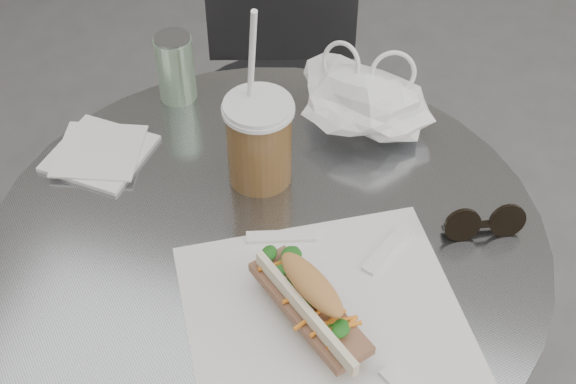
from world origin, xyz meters
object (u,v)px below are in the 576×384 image
(cafe_table, at_px, (270,350))
(chair_far, at_px, (283,150))
(banh_mi, at_px, (310,302))
(iced_coffee, at_px, (259,140))
(sunglasses, at_px, (484,224))
(drink_can, at_px, (175,68))

(cafe_table, relative_size, chair_far, 0.98)
(cafe_table, height_order, banh_mi, banh_mi)
(cafe_table, distance_m, iced_coffee, 0.36)
(sunglasses, relative_size, drink_can, 0.96)
(banh_mi, relative_size, sunglasses, 2.12)
(drink_can, bearing_deg, cafe_table, -46.53)
(iced_coffee, distance_m, drink_can, 0.23)
(chair_far, xyz_separation_m, drink_can, (-0.07, -0.34, 0.45))
(cafe_table, height_order, drink_can, drink_can)
(drink_can, bearing_deg, sunglasses, -16.93)
(iced_coffee, relative_size, drink_can, 2.55)
(cafe_table, bearing_deg, chair_far, 105.65)
(chair_far, relative_size, iced_coffee, 2.68)
(sunglasses, bearing_deg, drink_can, 138.15)
(cafe_table, bearing_deg, drink_can, 133.47)
(chair_far, xyz_separation_m, sunglasses, (0.44, -0.49, 0.41))
(iced_coffee, bearing_deg, cafe_table, -66.91)
(banh_mi, height_order, sunglasses, banh_mi)
(chair_far, bearing_deg, drink_can, 60.66)
(chair_far, distance_m, iced_coffee, 0.67)
(chair_far, height_order, banh_mi, banh_mi)
(sunglasses, bearing_deg, iced_coffee, 151.98)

